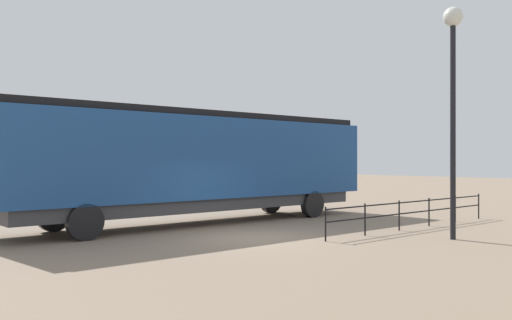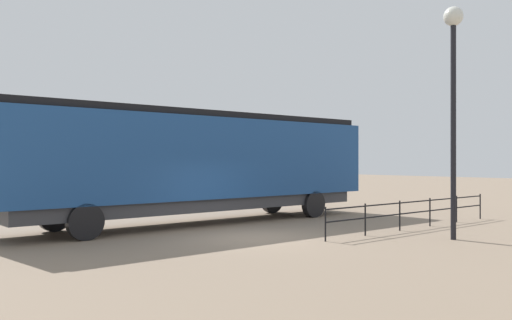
{
  "view_description": "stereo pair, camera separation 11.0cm",
  "coord_description": "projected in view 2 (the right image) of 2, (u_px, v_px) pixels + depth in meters",
  "views": [
    {
      "loc": [
        12.43,
        -10.5,
        2.37
      ],
      "look_at": [
        0.12,
        0.09,
        2.37
      ],
      "focal_mm": 37.28,
      "sensor_mm": 36.0,
      "label": 1
    },
    {
      "loc": [
        12.5,
        -10.41,
        2.37
      ],
      "look_at": [
        0.12,
        0.09,
        2.37
      ],
      "focal_mm": 37.28,
      "sensor_mm": 36.0,
      "label": 2
    }
  ],
  "objects": [
    {
      "name": "ground_plane",
      "position": [
        251.0,
        237.0,
        16.27
      ],
      "size": [
        120.0,
        120.0,
        0.0
      ],
      "primitive_type": "plane",
      "color": "#84705B"
    },
    {
      "name": "locomotive",
      "position": [
        209.0,
        161.0,
        20.12
      ],
      "size": [
        2.87,
        15.22,
        4.14
      ],
      "color": "navy",
      "rests_on": "ground_plane"
    },
    {
      "name": "lamp_post",
      "position": [
        453.0,
        69.0,
        15.82
      ],
      "size": [
        0.58,
        0.58,
        6.95
      ],
      "color": "black",
      "rests_on": "ground_plane"
    },
    {
      "name": "platform_fence",
      "position": [
        415.0,
        209.0,
        18.43
      ],
      "size": [
        0.05,
        9.27,
        1.01
      ],
      "color": "black",
      "rests_on": "ground_plane"
    }
  ]
}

